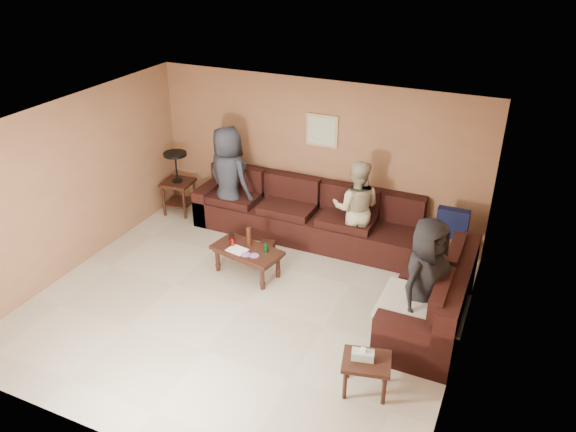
# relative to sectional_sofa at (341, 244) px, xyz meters

# --- Properties ---
(room) EXTENTS (5.60, 5.50, 2.50)m
(room) POSITION_rel_sectional_sofa_xyz_m (-0.81, -1.52, 1.34)
(room) COLOR #BBB69E
(room) RESTS_ON ground
(sectional_sofa) EXTENTS (4.65, 2.90, 0.97)m
(sectional_sofa) POSITION_rel_sectional_sofa_xyz_m (0.00, 0.00, 0.00)
(sectional_sofa) COLOR black
(sectional_sofa) RESTS_ON ground
(coffee_table) EXTENTS (1.09, 0.69, 0.70)m
(coffee_table) POSITION_rel_sectional_sofa_xyz_m (-1.14, -0.83, 0.04)
(coffee_table) COLOR #341811
(coffee_table) RESTS_ON ground
(end_table_left) EXTENTS (0.55, 0.55, 1.13)m
(end_table_left) POSITION_rel_sectional_sofa_xyz_m (-3.17, 0.44, 0.26)
(end_table_left) COLOR #341811
(end_table_left) RESTS_ON ground
(side_table_right) EXTENTS (0.60, 0.53, 0.57)m
(side_table_right) POSITION_rel_sectional_sofa_xyz_m (1.11, -2.36, 0.05)
(side_table_right) COLOR #341811
(side_table_right) RESTS_ON ground
(waste_bin) EXTENTS (0.26, 0.26, 0.26)m
(waste_bin) POSITION_rel_sectional_sofa_xyz_m (-1.08, -0.30, -0.20)
(waste_bin) COLOR #341811
(waste_bin) RESTS_ON ground
(wall_art) EXTENTS (0.52, 0.04, 0.52)m
(wall_art) POSITION_rel_sectional_sofa_xyz_m (-0.71, 0.96, 1.37)
(wall_art) COLOR tan
(wall_art) RESTS_ON ground
(person_left) EXTENTS (0.98, 0.79, 1.75)m
(person_left) POSITION_rel_sectional_sofa_xyz_m (-2.10, 0.38, 0.55)
(person_left) COLOR #282C37
(person_left) RESTS_ON ground
(person_middle) EXTENTS (0.84, 0.72, 1.53)m
(person_middle) POSITION_rel_sectional_sofa_xyz_m (0.08, 0.40, 0.44)
(person_middle) COLOR #BAAE8A
(person_middle) RESTS_ON ground
(person_right) EXTENTS (0.79, 0.94, 1.63)m
(person_right) POSITION_rel_sectional_sofa_xyz_m (1.45, -1.19, 0.49)
(person_right) COLOR black
(person_right) RESTS_ON ground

